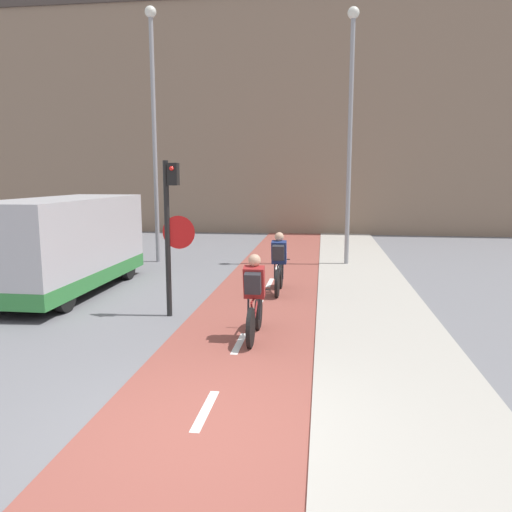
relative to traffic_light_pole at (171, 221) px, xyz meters
name	(u,v)px	position (x,y,z in m)	size (l,w,h in m)	color
ground_plane	(195,433)	(1.65, -4.59, -1.96)	(120.00, 120.00, 0.00)	slate
bike_lane	(195,431)	(1.65, -4.58, -1.95)	(2.58, 60.00, 0.02)	brown
sidewalk_strip	(423,446)	(4.14, -4.59, -1.94)	(2.40, 60.00, 0.05)	#A8A399
building_row_background	(299,118)	(1.65, 17.77, 3.95)	(60.00, 5.20, 11.80)	#89705B
traffic_light_pole	(171,221)	(0.00, 0.00, 0.00)	(0.67, 0.25, 3.17)	black
street_lamp_far	(154,114)	(-2.48, 6.38, 2.90)	(0.36, 0.36, 8.14)	gray
street_lamp_sidewalk	(350,115)	(3.81, 6.56, 2.78)	(0.36, 0.36, 7.91)	gray
cyclist_near	(254,299)	(1.86, -1.24, -1.24)	(0.46, 1.72, 1.52)	black
cyclist_far	(279,265)	(1.98, 2.30, -1.24)	(0.46, 1.68, 1.52)	black
van	(66,247)	(-3.23, 1.72, -0.81)	(1.92, 5.38, 2.33)	#B7B7BC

